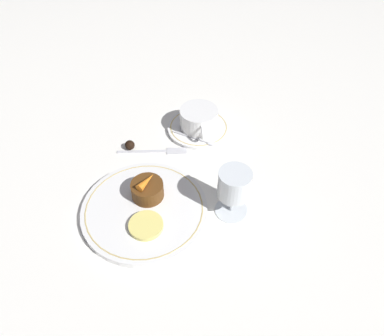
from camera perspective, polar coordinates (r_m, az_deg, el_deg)
name	(u,v)px	position (r m, az deg, el deg)	size (l,w,h in m)	color
ground_plane	(157,201)	(0.82, -5.36, -5.08)	(3.00, 3.00, 0.00)	white
dinner_plate	(144,210)	(0.80, -7.25, -6.31)	(0.27, 0.27, 0.01)	white
saucer	(198,128)	(0.98, 0.99, 6.16)	(0.16, 0.16, 0.01)	white
coffee_cup	(199,119)	(0.96, 1.05, 7.55)	(0.12, 0.10, 0.05)	white
spoon	(199,139)	(0.94, 1.01, 4.40)	(0.07, 0.10, 0.00)	silver
wine_glass	(234,187)	(0.75, 6.42, -2.87)	(0.07, 0.07, 0.12)	silver
fork	(160,151)	(0.93, -4.85, 2.62)	(0.03, 0.17, 0.01)	silver
dessert_cake	(147,190)	(0.80, -6.81, -3.33)	(0.07, 0.07, 0.04)	#563314
carrot_garnish	(146,181)	(0.78, -6.99, -2.04)	(0.05, 0.04, 0.02)	orange
pineapple_slice	(146,225)	(0.76, -7.03, -8.69)	(0.07, 0.07, 0.01)	#EFE075
chocolate_truffle	(130,145)	(0.94, -9.46, 3.47)	(0.02, 0.02, 0.02)	black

